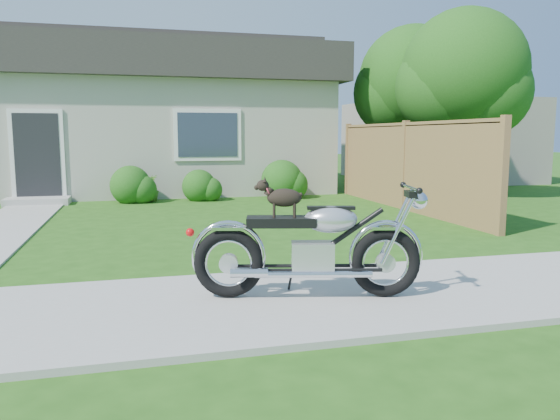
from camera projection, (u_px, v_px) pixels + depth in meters
The scene contains 10 objects.
ground at pixel (54, 320), 4.70m from camera, with size 80.00×80.00×0.00m, color #235114.
sidewalk at pixel (53, 318), 4.70m from camera, with size 24.00×2.20×0.04m, color #9E9B93.
walkway at pixel (0, 230), 9.11m from camera, with size 1.20×8.00×0.03m, color #9E9B93.
house at pixel (109, 116), 15.90m from camera, with size 12.60×7.03×4.50m.
fence at pixel (405, 166), 11.67m from camera, with size 0.12×6.62×1.90m.
tree_near at pixel (470, 77), 13.39m from camera, with size 3.05×3.05×4.68m.
tree_far at pixel (418, 85), 15.24m from camera, with size 3.03×3.03×4.64m.
shrub_row at pixel (87, 186), 12.69m from camera, with size 10.42×1.08×1.08m.
potted_plant_right at pixel (151, 188), 13.12m from camera, with size 0.36×0.36×0.64m, color #33611A.
motorcycle_with_dog at pixel (312, 246), 5.18m from camera, with size 2.19×0.83×1.13m.
Camera 1 is at (0.74, -4.88, 1.58)m, focal length 35.00 mm.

